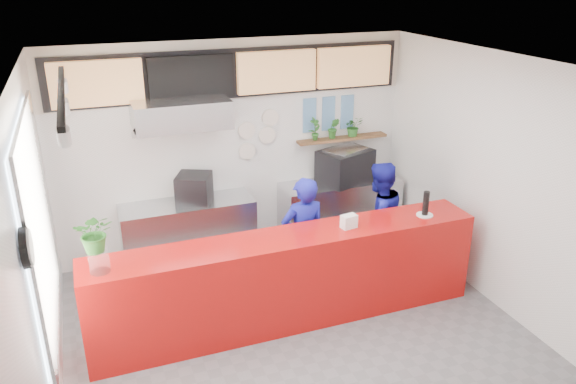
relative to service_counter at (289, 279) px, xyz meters
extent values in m
plane|color=slate|center=(0.00, -0.40, -0.55)|extent=(5.00, 5.00, 0.00)
plane|color=silver|center=(0.00, -0.40, 2.45)|extent=(5.00, 5.00, 0.00)
plane|color=white|center=(0.00, 2.10, 0.95)|extent=(5.00, 0.00, 5.00)
plane|color=white|center=(-2.50, -0.40, 0.95)|extent=(0.00, 5.00, 5.00)
plane|color=white|center=(2.50, -0.40, 0.95)|extent=(0.00, 5.00, 5.00)
cube|color=#B00F0C|center=(0.00, 0.00, 0.00)|extent=(4.50, 0.60, 1.10)
cube|color=beige|center=(0.00, 2.09, 2.05)|extent=(5.00, 0.02, 0.80)
cube|color=#B2B5BA|center=(-0.80, 1.80, -0.10)|extent=(1.80, 0.60, 0.90)
cube|color=black|center=(-0.68, 1.80, 0.55)|extent=(0.57, 0.57, 0.39)
cube|color=#B2B5BA|center=(-0.80, 1.75, 1.60)|extent=(1.20, 0.70, 0.35)
cube|color=#B2B5BA|center=(-0.80, 1.75, 1.40)|extent=(1.20, 0.69, 0.31)
cube|color=#B2B5BA|center=(1.50, 1.80, -0.10)|extent=(1.80, 0.60, 0.90)
cube|color=black|center=(1.56, 1.80, 0.59)|extent=(0.88, 0.75, 0.48)
cube|color=silver|center=(1.56, 1.80, 0.83)|extent=(0.70, 0.61, 0.05)
cube|color=brown|center=(1.60, 2.00, 0.95)|extent=(1.40, 0.18, 0.04)
cube|color=tan|center=(-1.75, 1.98, 2.00)|extent=(1.10, 0.10, 0.55)
cube|color=black|center=(-0.59, 1.98, 2.00)|extent=(1.10, 0.10, 0.55)
cube|color=tan|center=(0.57, 1.98, 2.00)|extent=(1.10, 0.10, 0.55)
cube|color=tan|center=(1.73, 1.98, 2.00)|extent=(1.10, 0.10, 0.55)
cube|color=black|center=(0.00, 2.06, 2.00)|extent=(4.80, 0.04, 0.65)
cube|color=silver|center=(-2.47, -0.10, 1.15)|extent=(0.04, 2.20, 1.90)
cube|color=#B2B5BA|center=(-2.45, -0.10, 1.15)|extent=(0.03, 2.30, 2.00)
cylinder|color=black|center=(-2.46, -1.30, 1.50)|extent=(0.05, 0.30, 0.30)
cylinder|color=white|center=(-2.43, -1.30, 1.50)|extent=(0.02, 0.26, 0.26)
cube|color=black|center=(-2.10, -0.40, 2.39)|extent=(0.05, 2.40, 0.04)
cylinder|color=silver|center=(0.15, 2.07, 1.20)|extent=(0.24, 0.03, 0.24)
cylinder|color=silver|center=(0.45, 2.07, 1.10)|extent=(0.24, 0.03, 0.24)
cylinder|color=silver|center=(0.15, 2.07, 0.90)|extent=(0.24, 0.03, 0.24)
cylinder|color=silver|center=(0.50, 2.07, 1.35)|extent=(0.24, 0.03, 0.24)
cube|color=#598CBF|center=(1.10, 2.08, 1.45)|extent=(0.20, 0.02, 0.25)
cube|color=#598CBF|center=(1.40, 2.08, 1.45)|extent=(0.20, 0.02, 0.25)
cube|color=#598CBF|center=(1.70, 2.08, 1.45)|extent=(0.20, 0.02, 0.25)
cube|color=#598CBF|center=(1.10, 2.08, 1.20)|extent=(0.20, 0.02, 0.25)
cube|color=#598CBF|center=(1.40, 2.08, 1.20)|extent=(0.20, 0.02, 0.25)
cube|color=#598CBF|center=(1.70, 2.08, 1.20)|extent=(0.20, 0.02, 0.25)
imported|color=#151895|center=(0.37, 0.48, 0.24)|extent=(0.59, 0.40, 1.57)
imported|color=#151895|center=(1.47, 0.61, 0.24)|extent=(0.87, 0.74, 1.58)
imported|color=#2C6C26|center=(1.16, 2.00, 1.14)|extent=(0.21, 0.18, 0.34)
imported|color=#2C6C26|center=(1.45, 2.00, 1.12)|extent=(0.21, 0.19, 0.31)
imported|color=#2C6C26|center=(1.77, 2.00, 1.12)|extent=(0.27, 0.24, 0.30)
cylinder|color=white|center=(-2.00, -0.07, 0.67)|extent=(0.26, 0.26, 0.24)
imported|color=#2C6C26|center=(-2.00, -0.07, 0.97)|extent=(0.41, 0.37, 0.40)
cube|color=white|center=(0.72, -0.03, 0.63)|extent=(0.19, 0.14, 0.15)
cylinder|color=white|center=(1.72, -0.05, 0.56)|extent=(0.26, 0.26, 0.01)
cylinder|color=black|center=(1.72, -0.05, 0.71)|extent=(0.08, 0.08, 0.29)
camera|label=1|loc=(-1.97, -5.20, 3.33)|focal=35.00mm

